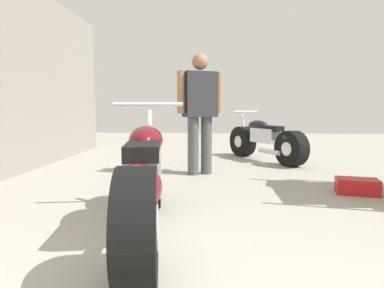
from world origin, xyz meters
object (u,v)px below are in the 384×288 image
motorcycle_maroon_cruiser (144,182)px  motorcycle_black_naked (266,141)px  red_toolbox (357,186)px  mechanic_in_blue (200,107)px

motorcycle_maroon_cruiser → motorcycle_black_naked: (1.44, 3.57, -0.06)m
motorcycle_maroon_cruiser → red_toolbox: bearing=33.1°
motorcycle_maroon_cruiser → red_toolbox: motorcycle_maroon_cruiser is taller
motorcycle_maroon_cruiser → mechanic_in_blue: size_ratio=1.27×
motorcycle_maroon_cruiser → red_toolbox: size_ratio=4.89×
motorcycle_black_naked → mechanic_in_blue: bearing=-132.5°
mechanic_in_blue → red_toolbox: 2.19m
mechanic_in_blue → motorcycle_black_naked: bearing=47.5°
motorcycle_black_naked → motorcycle_maroon_cruiser: bearing=-111.9°
red_toolbox → mechanic_in_blue: bearing=150.1°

